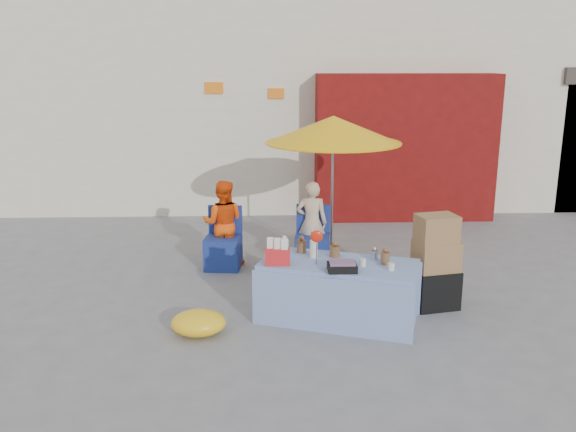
{
  "coord_description": "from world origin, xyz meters",
  "views": [
    {
      "loc": [
        -0.32,
        -6.56,
        2.87
      ],
      "look_at": [
        -0.04,
        0.6,
        1.0
      ],
      "focal_mm": 38.0,
      "sensor_mm": 36.0,
      "label": 1
    }
  ],
  "objects_px": {
    "vendor_beige": "(312,223)",
    "market_table": "(338,290)",
    "vendor_orange": "(223,223)",
    "chair_right": "(312,249)",
    "chair_left": "(223,250)",
    "umbrella": "(333,130)",
    "box_stack": "(435,265)"
  },
  "relations": [
    {
      "from": "vendor_orange",
      "to": "umbrella",
      "type": "bearing_deg",
      "value": -167.58
    },
    {
      "from": "chair_left",
      "to": "chair_right",
      "type": "relative_size",
      "value": 1.0
    },
    {
      "from": "chair_right",
      "to": "vendor_orange",
      "type": "distance_m",
      "value": 1.31
    },
    {
      "from": "umbrella",
      "to": "box_stack",
      "type": "xyz_separation_m",
      "value": [
        1.02,
        -1.78,
        -1.37
      ]
    },
    {
      "from": "market_table",
      "to": "vendor_orange",
      "type": "relative_size",
      "value": 1.58
    },
    {
      "from": "umbrella",
      "to": "box_stack",
      "type": "relative_size",
      "value": 1.86
    },
    {
      "from": "chair_right",
      "to": "vendor_beige",
      "type": "bearing_deg",
      "value": 97.7
    },
    {
      "from": "market_table",
      "to": "chair_right",
      "type": "height_order",
      "value": "market_table"
    },
    {
      "from": "market_table",
      "to": "box_stack",
      "type": "xyz_separation_m",
      "value": [
        1.18,
        0.31,
        0.17
      ]
    },
    {
      "from": "market_table",
      "to": "chair_right",
      "type": "relative_size",
      "value": 2.26
    },
    {
      "from": "umbrella",
      "to": "market_table",
      "type": "bearing_deg",
      "value": -94.19
    },
    {
      "from": "chair_left",
      "to": "umbrella",
      "type": "bearing_deg",
      "value": 17.3
    },
    {
      "from": "market_table",
      "to": "vendor_orange",
      "type": "bearing_deg",
      "value": 144.69
    },
    {
      "from": "vendor_beige",
      "to": "box_stack",
      "type": "distance_m",
      "value": 2.1
    },
    {
      "from": "market_table",
      "to": "chair_left",
      "type": "bearing_deg",
      "value": 146.62
    },
    {
      "from": "chair_left",
      "to": "vendor_orange",
      "type": "height_order",
      "value": "vendor_orange"
    },
    {
      "from": "vendor_orange",
      "to": "vendor_beige",
      "type": "bearing_deg",
      "value": -173.11
    },
    {
      "from": "vendor_orange",
      "to": "market_table",
      "type": "bearing_deg",
      "value": 132.61
    },
    {
      "from": "market_table",
      "to": "vendor_beige",
      "type": "height_order",
      "value": "vendor_beige"
    },
    {
      "from": "market_table",
      "to": "umbrella",
      "type": "height_order",
      "value": "umbrella"
    },
    {
      "from": "chair_right",
      "to": "umbrella",
      "type": "height_order",
      "value": "umbrella"
    },
    {
      "from": "market_table",
      "to": "vendor_beige",
      "type": "xyz_separation_m",
      "value": [
        -0.15,
        1.94,
        0.26
      ]
    },
    {
      "from": "umbrella",
      "to": "vendor_beige",
      "type": "bearing_deg",
      "value": -153.43
    },
    {
      "from": "umbrella",
      "to": "box_stack",
      "type": "height_order",
      "value": "umbrella"
    },
    {
      "from": "vendor_orange",
      "to": "chair_left",
      "type": "bearing_deg",
      "value": 97.7
    },
    {
      "from": "box_stack",
      "to": "market_table",
      "type": "bearing_deg",
      "value": -165.15
    },
    {
      "from": "chair_right",
      "to": "vendor_orange",
      "type": "bearing_deg",
      "value": -179.24
    },
    {
      "from": "market_table",
      "to": "chair_right",
      "type": "xyz_separation_m",
      "value": [
        -0.14,
        1.81,
        -0.09
      ]
    },
    {
      "from": "chair_right",
      "to": "vendor_beige",
      "type": "xyz_separation_m",
      "value": [
        -0.0,
        0.13,
        0.35
      ]
    },
    {
      "from": "vendor_beige",
      "to": "market_table",
      "type": "bearing_deg",
      "value": 101.21
    },
    {
      "from": "vendor_orange",
      "to": "umbrella",
      "type": "relative_size",
      "value": 0.58
    },
    {
      "from": "box_stack",
      "to": "umbrella",
      "type": "bearing_deg",
      "value": 119.92
    }
  ]
}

